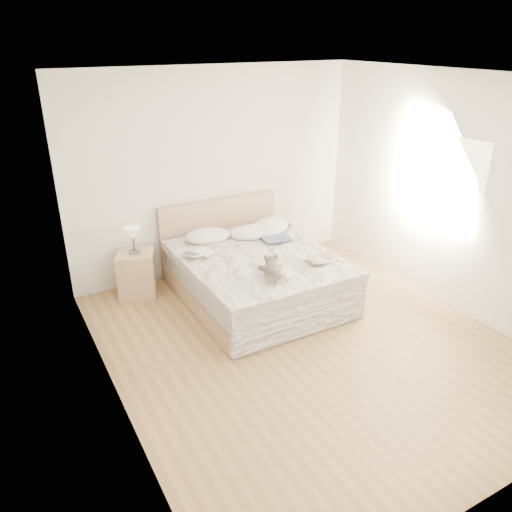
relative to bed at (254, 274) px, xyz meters
name	(u,v)px	position (x,y,z in m)	size (l,w,h in m)	color
floor	(307,342)	(0.00, -1.19, -0.31)	(4.00, 4.50, 0.00)	brown
ceiling	(321,77)	(0.00, -1.19, 2.39)	(4.00, 4.50, 0.00)	white
wall_back	(215,173)	(0.00, 1.06, 1.04)	(4.00, 0.02, 2.70)	silver
wall_left	(104,268)	(-2.00, -1.19, 1.04)	(0.02, 4.50, 2.70)	silver
wall_right	(457,195)	(2.00, -1.19, 1.04)	(0.02, 4.50, 2.70)	silver
window	(437,180)	(1.99, -0.89, 1.14)	(0.02, 1.30, 1.10)	white
bed	(254,274)	(0.00, 0.00, 0.00)	(1.72, 2.14, 1.00)	tan
nightstand	(137,273)	(-1.26, 0.78, -0.03)	(0.45, 0.40, 0.56)	tan
table_lamp	(133,235)	(-1.25, 0.80, 0.49)	(0.27, 0.27, 0.33)	#4D4742
pillow_left	(208,236)	(-0.31, 0.68, 0.33)	(0.59, 0.42, 0.18)	white
pillow_middle	(250,232)	(0.23, 0.52, 0.33)	(0.55, 0.39, 0.17)	white
pillow_right	(270,227)	(0.55, 0.56, 0.33)	(0.66, 0.46, 0.20)	white
blouse	(272,235)	(0.46, 0.33, 0.32)	(0.56, 0.60, 0.02)	#344161
photo_book	(198,254)	(-0.63, 0.24, 0.32)	(0.33, 0.23, 0.02)	white
childrens_book	(321,258)	(0.58, -0.60, 0.32)	(0.37, 0.25, 0.02)	#F1E7C2
teddy_bear	(272,275)	(-0.17, -0.72, 0.34)	(0.24, 0.34, 0.18)	brown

